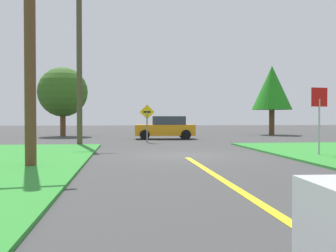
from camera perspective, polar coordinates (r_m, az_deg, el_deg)
The scene contains 9 objects.
ground_plane at distance 15.98m, azimuth 2.25°, elevation -4.27°, with size 120.00×120.00×0.00m, color #3E3E3E.
lane_stripe_center at distance 8.23m, azimuth 10.81°, elevation -9.49°, with size 0.20×14.00×0.01m, color yellow.
stop_sign at distance 16.54m, azimuth 21.06°, elevation 2.43°, with size 0.73×0.20×2.70m.
car_approaching_junction at distance 27.97m, azimuth -0.34°, elevation -0.24°, with size 4.27×2.20×1.62m.
utility_pole_near at distance 12.76m, azimuth -19.37°, elevation 10.62°, with size 1.79×0.47×7.07m.
utility_pole_mid at distance 22.21m, azimuth -12.72°, elevation 9.34°, with size 1.80×0.34×9.11m.
direction_sign at distance 24.00m, azimuth -3.05°, elevation 1.02°, with size 0.91×0.08×2.32m.
oak_tree_left at distance 35.81m, azimuth 14.82°, elevation 5.33°, with size 3.49×3.49×6.06m.
pine_tree_center at distance 33.20m, azimuth -15.00°, elevation 4.75°, with size 4.02×4.02×5.61m.
Camera 1 is at (-2.40, -15.72, 1.54)m, focal length 42.09 mm.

